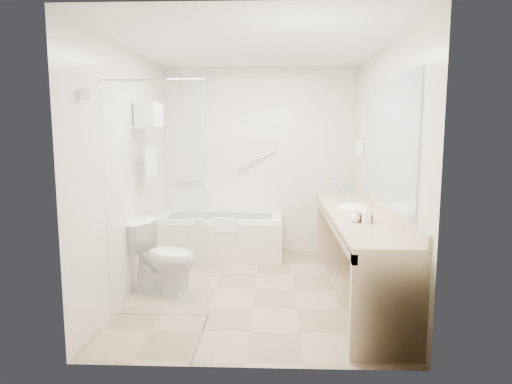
{
  "coord_description": "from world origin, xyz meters",
  "views": [
    {
      "loc": [
        0.19,
        -4.64,
        1.69
      ],
      "look_at": [
        0.0,
        0.3,
        1.0
      ],
      "focal_mm": 32.0,
      "sensor_mm": 36.0,
      "label": 1
    }
  ],
  "objects_px": {
    "bathtub": "(221,236)",
    "vanity_counter": "(356,234)",
    "water_bottle_left": "(343,194)",
    "amenity_basket": "(362,218)",
    "toilet": "(163,257)"
  },
  "relations": [
    {
      "from": "water_bottle_left",
      "to": "toilet",
      "type": "bearing_deg",
      "value": -161.14
    },
    {
      "from": "vanity_counter",
      "to": "water_bottle_left",
      "type": "height_order",
      "value": "water_bottle_left"
    },
    {
      "from": "bathtub",
      "to": "amenity_basket",
      "type": "distance_m",
      "value": 2.38
    },
    {
      "from": "bathtub",
      "to": "water_bottle_left",
      "type": "distance_m",
      "value": 1.77
    },
    {
      "from": "toilet",
      "to": "amenity_basket",
      "type": "relative_size",
      "value": 4.11
    },
    {
      "from": "toilet",
      "to": "amenity_basket",
      "type": "height_order",
      "value": "amenity_basket"
    },
    {
      "from": "bathtub",
      "to": "vanity_counter",
      "type": "xyz_separation_m",
      "value": [
        1.52,
        -1.39,
        0.36
      ]
    },
    {
      "from": "amenity_basket",
      "to": "bathtub",
      "type": "bearing_deg",
      "value": 130.92
    },
    {
      "from": "water_bottle_left",
      "to": "vanity_counter",
      "type": "bearing_deg",
      "value": -87.38
    },
    {
      "from": "vanity_counter",
      "to": "toilet",
      "type": "bearing_deg",
      "value": 178.39
    },
    {
      "from": "toilet",
      "to": "bathtub",
      "type": "bearing_deg",
      "value": 2.96
    },
    {
      "from": "vanity_counter",
      "to": "toilet",
      "type": "xyz_separation_m",
      "value": [
        -1.97,
        0.06,
        -0.27
      ]
    },
    {
      "from": "toilet",
      "to": "water_bottle_left",
      "type": "xyz_separation_m",
      "value": [
        1.94,
        0.66,
        0.58
      ]
    },
    {
      "from": "vanity_counter",
      "to": "amenity_basket",
      "type": "distance_m",
      "value": 0.43
    },
    {
      "from": "vanity_counter",
      "to": "amenity_basket",
      "type": "bearing_deg",
      "value": -92.55
    }
  ]
}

